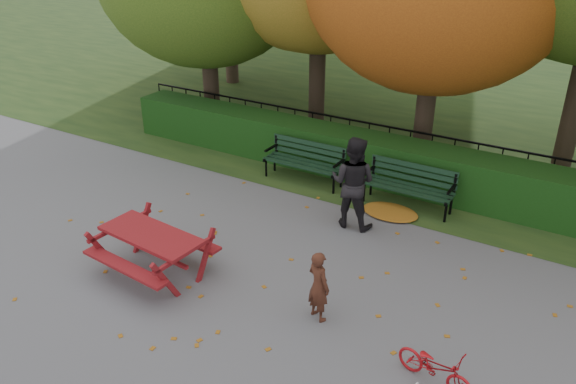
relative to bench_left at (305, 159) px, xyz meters
The scene contains 12 objects.
ground 3.96m from the bench_left, 70.65° to the right, with size 90.00×90.00×0.00m, color slate.
grass_strip 10.39m from the bench_left, 82.81° to the left, with size 90.00×90.00×0.00m, color #1C3415.
hedge 1.53m from the bench_left, 31.58° to the left, with size 13.00×0.90×1.00m, color black.
iron_fence 2.06m from the bench_left, 50.89° to the left, with size 14.00×0.04×1.02m.
bench_left is the anchor object (origin of this frame).
bench_right 2.40m from the bench_left, ahead, with size 1.80×0.57×0.88m.
picnic_table 4.43m from the bench_left, 94.79° to the right, with size 1.86×1.55×0.85m.
leaf_pile 2.33m from the bench_left, 12.69° to the right, with size 1.13×0.78×0.08m, color brown.
leaf_scatter 3.68m from the bench_left, 69.08° to the right, with size 9.00×5.70×0.01m, color brown, non-canonical shape.
child 4.76m from the bench_left, 58.38° to the right, with size 0.41×0.27×1.12m, color #442115.
adult 2.19m from the bench_left, 36.71° to the right, with size 0.87×0.67×1.78m, color black.
bicycle 6.24m from the bench_left, 45.53° to the right, with size 0.36×1.05×0.55m, color #A50F15.
Camera 1 is at (4.21, -6.24, 5.35)m, focal length 35.00 mm.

